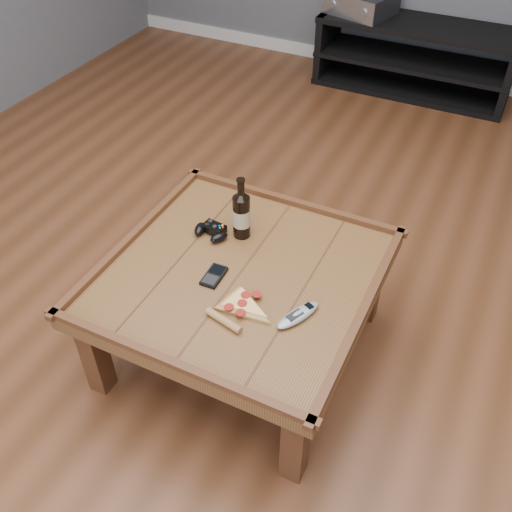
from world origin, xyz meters
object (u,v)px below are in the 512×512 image
at_px(pizza_slice, 240,307).
at_px(beer_bottle, 241,213).
at_px(game_controller, 211,231).
at_px(coffee_table, 241,283).
at_px(media_console, 414,58).
at_px(av_receiver, 361,2).
at_px(remote_control, 298,315).
at_px(smartphone, 214,276).

bearing_deg(pizza_slice, beer_bottle, 129.14).
bearing_deg(game_controller, coffee_table, -27.57).
bearing_deg(beer_bottle, coffee_table, -64.24).
distance_m(media_console, av_receiver, 0.55).
bearing_deg(media_console, remote_control, -84.29).
distance_m(game_controller, pizza_slice, 0.43).
bearing_deg(remote_control, av_receiver, 128.75).
distance_m(coffee_table, pizza_slice, 0.20).
distance_m(remote_control, av_receiver, 2.95).
bearing_deg(pizza_slice, remote_control, 28.01).
distance_m(media_console, game_controller, 2.62).
bearing_deg(remote_control, pizza_slice, -140.58).
xyz_separation_m(game_controller, remote_control, (0.49, -0.26, -0.01)).
bearing_deg(pizza_slice, smartphone, 160.74).
xyz_separation_m(beer_bottle, pizza_slice, (0.18, -0.37, -0.10)).
bearing_deg(beer_bottle, remote_control, -39.65).
xyz_separation_m(beer_bottle, game_controller, (-0.11, -0.06, -0.09)).
bearing_deg(av_receiver, game_controller, -69.55).
height_order(remote_control, av_receiver, av_receiver).
xyz_separation_m(coffee_table, pizza_slice, (0.08, -0.17, 0.07)).
bearing_deg(beer_bottle, av_receiver, 97.71).
bearing_deg(beer_bottle, media_console, 87.82).
height_order(pizza_slice, remote_control, same).
xyz_separation_m(game_controller, av_receiver, (-0.23, 2.60, 0.10)).
distance_m(coffee_table, beer_bottle, 0.28).
height_order(media_console, av_receiver, av_receiver).
xyz_separation_m(game_controller, smartphone, (0.13, -0.21, -0.01)).
xyz_separation_m(media_console, smartphone, (-0.08, -2.82, 0.21)).
bearing_deg(coffee_table, game_controller, 145.13).
distance_m(smartphone, av_receiver, 2.84).
distance_m(media_console, pizza_slice, 2.93).
distance_m(coffee_table, media_console, 2.75).
distance_m(game_controller, remote_control, 0.56).
xyz_separation_m(beer_bottle, smartphone, (0.02, -0.27, -0.10)).
bearing_deg(av_receiver, pizza_slice, -64.45).
height_order(beer_bottle, pizza_slice, beer_bottle).
bearing_deg(remote_control, beer_bottle, 164.83).
xyz_separation_m(coffee_table, game_controller, (-0.21, 0.14, 0.08)).
relative_size(coffee_table, remote_control, 5.25).
relative_size(game_controller, smartphone, 1.34).
xyz_separation_m(coffee_table, smartphone, (-0.08, -0.07, 0.07)).
bearing_deg(av_receiver, remote_control, -60.41).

